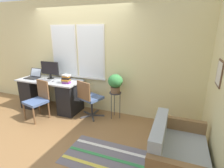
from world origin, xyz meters
name	(u,v)px	position (x,y,z in m)	size (l,w,h in m)	color
ground_plane	(68,119)	(0.00, 0.00, 0.00)	(14.00, 14.00, 0.00)	olive
wall_back_with_window	(82,56)	(0.00, 0.75, 1.35)	(9.00, 0.12, 2.70)	beige
wall_right_with_picture	(220,72)	(2.85, 0.00, 1.35)	(0.08, 9.00, 2.70)	beige
desk	(51,94)	(-0.73, 0.34, 0.41)	(1.64, 0.67, 0.78)	#B2B7BC
laptop	(34,76)	(-1.23, 0.33, 0.83)	(0.34, 0.31, 0.23)	black
monitor	(50,69)	(-0.78, 0.44, 1.02)	(0.52, 0.17, 0.44)	black
keyboard	(44,80)	(-0.79, 0.21, 0.79)	(0.34, 0.14, 0.02)	slate
mouse	(53,81)	(-0.52, 0.23, 0.80)	(0.04, 0.07, 0.03)	slate
book_stack	(66,79)	(-0.15, 0.24, 0.88)	(0.21, 0.19, 0.21)	purple
desk_chair_wooden	(38,99)	(-0.66, -0.18, 0.46)	(0.51, 0.52, 0.87)	brown
office_chair_swivel	(89,98)	(0.42, 0.28, 0.48)	(0.58, 0.59, 0.89)	#47474C
couch_loveseat	(176,156)	(2.35, -0.78, 0.27)	(0.74, 1.16, 0.76)	#9EA8B2
plant_stand	(115,95)	(0.98, 0.46, 0.55)	(0.27, 0.27, 0.62)	#333338
potted_plant	(115,82)	(0.98, 0.46, 0.86)	(0.33, 0.33, 0.42)	brown
floor_rug_striped	(110,158)	(1.40, -0.86, 0.00)	(1.52, 0.80, 0.01)	slate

